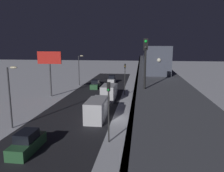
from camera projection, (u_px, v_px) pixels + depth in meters
The scene contains 15 objects.
ground_plane at pixel (115, 119), 30.48m from camera, with size 240.00×240.00×0.00m, color white.
avenue_asphalt at pixel (74, 117), 31.24m from camera, with size 11.00×99.07×0.01m, color #28282D.
elevated_railway at pixel (155, 80), 28.78m from camera, with size 5.00×99.07×6.57m.
subway_train at pixel (152, 54), 42.30m from camera, with size 2.94×36.87×3.40m.
rail_signal at pixel (145, 55), 17.28m from camera, with size 0.36×0.41×4.00m.
sedan_green at pixel (95, 85), 52.40m from camera, with size 1.91×4.04×1.97m.
sedan_white at pixel (112, 80), 60.53m from camera, with size 1.80×4.34×1.97m.
sedan_green_2 at pixel (27, 143), 21.14m from camera, with size 1.80×4.73×1.97m.
box_truck at pixel (98, 109), 30.79m from camera, with size 2.40×7.40×2.80m.
delivery_van at pixel (109, 92), 42.04m from camera, with size 2.40×7.40×2.80m.
traffic_light_near at pixel (109, 104), 22.45m from camera, with size 0.32×0.44×6.40m.
traffic_light_mid at pixel (125, 75), 44.63m from camera, with size 0.32×0.44×6.40m.
commercial_billboard at pixel (50, 62), 43.02m from camera, with size 4.80×0.36×8.90m.
street_lamp_near at pixel (11, 90), 26.28m from camera, with size 1.35×0.44×7.65m.
street_lamp_far at pixel (80, 67), 55.53m from camera, with size 1.35×0.44×7.65m.
Camera 1 is at (-3.36, 28.96, 10.02)m, focal length 35.30 mm.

